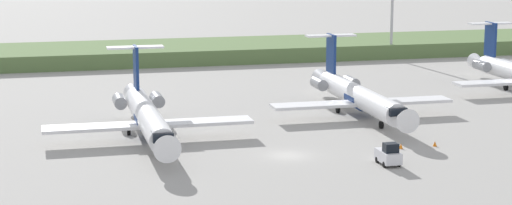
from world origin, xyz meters
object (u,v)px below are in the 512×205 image
at_px(antenna_mast, 392,12).
at_px(safety_cone_front_marker, 401,146).
at_px(regional_jet_second, 147,116).
at_px(safety_cone_mid_marker, 435,144).
at_px(regional_jet_third, 358,95).
at_px(baggage_tug, 389,155).

height_order(antenna_mast, safety_cone_front_marker, antenna_mast).
height_order(regional_jet_second, safety_cone_mid_marker, regional_jet_second).
bearing_deg(regional_jet_third, safety_cone_mid_marker, -82.41).
bearing_deg(safety_cone_mid_marker, regional_jet_third, 97.59).
bearing_deg(antenna_mast, safety_cone_front_marker, -111.55).
bearing_deg(regional_jet_second, safety_cone_mid_marker, -21.01).
distance_m(safety_cone_front_marker, safety_cone_mid_marker, 3.94).
bearing_deg(regional_jet_third, antenna_mast, 62.95).
height_order(regional_jet_second, antenna_mast, antenna_mast).
distance_m(regional_jet_third, safety_cone_mid_marker, 17.77).
bearing_deg(safety_cone_mid_marker, regional_jet_second, 158.99).
distance_m(regional_jet_second, safety_cone_mid_marker, 31.46).
distance_m(regional_jet_second, baggage_tug, 27.64).
bearing_deg(antenna_mast, regional_jet_third, -117.05).
height_order(regional_jet_third, antenna_mast, antenna_mast).
xyz_separation_m(regional_jet_second, regional_jet_third, (26.97, 6.22, 0.00)).
bearing_deg(safety_cone_mid_marker, antenna_mast, 71.55).
relative_size(safety_cone_front_marker, safety_cone_mid_marker, 1.00).
bearing_deg(safety_cone_front_marker, regional_jet_second, 155.90).
height_order(regional_jet_third, baggage_tug, regional_jet_third).
distance_m(antenna_mast, baggage_tug, 75.66).
relative_size(baggage_tug, safety_cone_mid_marker, 5.82).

